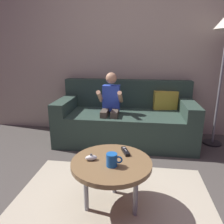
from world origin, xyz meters
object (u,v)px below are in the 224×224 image
object	(u,v)px
couch	(126,120)
game_remote_black_near_edge	(125,151)
coffee_table	(111,166)
person_seated_on_couch	(110,105)
nunchuk_white	(91,158)
coffee_mug	(112,160)

from	to	relation	value
couch	game_remote_black_near_edge	world-z (taller)	couch
coffee_table	person_seated_on_couch	bearing A→B (deg)	98.34
person_seated_on_couch	nunchuk_white	xyz separation A→B (m)	(0.02, -1.21, -0.11)
coffee_table	game_remote_black_near_edge	distance (m)	0.18
nunchuk_white	person_seated_on_couch	bearing A→B (deg)	91.06
person_seated_on_couch	coffee_mug	xyz separation A→B (m)	(0.19, -1.27, -0.08)
game_remote_black_near_edge	coffee_mug	distance (m)	0.24
person_seated_on_couch	coffee_table	xyz separation A→B (m)	(0.18, -1.20, -0.17)
game_remote_black_near_edge	nunchuk_white	distance (m)	0.29
nunchuk_white	coffee_mug	xyz separation A→B (m)	(0.17, -0.06, 0.03)
coffee_table	nunchuk_white	world-z (taller)	nunchuk_white
nunchuk_white	coffee_mug	bearing A→B (deg)	-20.27
person_seated_on_couch	coffee_table	world-z (taller)	person_seated_on_couch
nunchuk_white	couch	bearing A→B (deg)	83.13
couch	game_remote_black_near_edge	size ratio (longest dim) A/B	12.55
couch	coffee_table	world-z (taller)	couch
person_seated_on_couch	coffee_table	size ratio (longest dim) A/B	1.55
coffee_table	coffee_mug	distance (m)	0.11
couch	person_seated_on_couch	bearing A→B (deg)	-137.01
couch	nunchuk_white	xyz separation A→B (m)	(-0.17, -1.38, 0.14)
coffee_table	coffee_mug	xyz separation A→B (m)	(0.01, -0.07, 0.09)
couch	coffee_table	size ratio (longest dim) A/B	2.97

